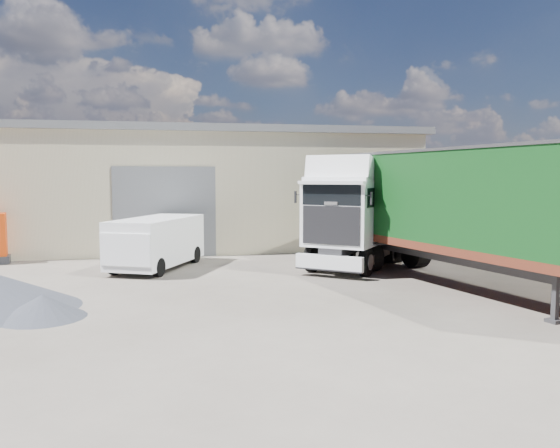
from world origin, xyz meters
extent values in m
plane|color=#2C2823|center=(0.00, 0.00, 0.00)|extent=(120.00, 120.00, 0.00)
cube|color=#BDB291|center=(-6.00, 16.00, 2.50)|extent=(30.00, 12.00, 5.00)
cube|color=#5C5E61|center=(-6.00, 16.00, 5.15)|extent=(30.60, 12.60, 0.30)
cube|color=#5C5E61|center=(-2.00, 9.98, 1.80)|extent=(4.00, 0.08, 3.60)
cube|color=#5C5E61|center=(-6.00, 16.00, 5.35)|extent=(30.60, 0.40, 0.15)
cube|color=brown|center=(11.50, 6.00, 1.25)|extent=(0.35, 26.00, 2.50)
cylinder|color=black|center=(3.68, 5.10, 0.46)|extent=(2.27, 2.04, 0.93)
cylinder|color=black|center=(5.54, 7.53, 0.46)|extent=(2.31, 2.07, 0.93)
cylinder|color=black|center=(6.29, 8.50, 0.46)|extent=(2.31, 2.07, 0.93)
cube|color=#2D2D30|center=(4.96, 6.76, 0.79)|extent=(4.13, 5.06, 0.26)
cube|color=white|center=(3.18, 4.44, 0.48)|extent=(1.90, 1.53, 0.48)
cube|color=white|center=(3.87, 5.34, 1.99)|extent=(2.96, 2.93, 2.14)
cube|color=black|center=(3.26, 4.54, 1.66)|extent=(1.56, 1.21, 1.22)
cube|color=black|center=(3.27, 4.56, 2.62)|extent=(1.59, 1.23, 0.66)
cube|color=white|center=(3.97, 5.48, 3.37)|extent=(2.75, 2.66, 1.07)
cube|color=#0B5034|center=(3.21, 6.28, 1.75)|extent=(0.41, 0.53, 0.96)
cube|color=#0B5034|center=(4.95, 4.95, 1.75)|extent=(0.41, 0.53, 0.96)
cylinder|color=#2D2D30|center=(5.65, 7.66, 0.97)|extent=(1.35, 1.35, 0.10)
cube|color=#2D2D30|center=(6.61, -1.59, 0.55)|extent=(0.36, 0.36, 1.09)
cylinder|color=black|center=(5.61, 6.19, 0.53)|extent=(2.71, 1.63, 1.05)
cube|color=#2D2D30|center=(6.58, 2.28, 0.89)|extent=(3.62, 11.76, 0.35)
cube|color=#512012|center=(6.58, 2.28, 1.22)|extent=(5.26, 12.16, 0.24)
cube|color=black|center=(6.58, 2.28, 2.63)|extent=(5.26, 12.16, 2.58)
cube|color=#2D2D30|center=(6.58, 2.28, 3.94)|extent=(5.33, 12.24, 0.08)
cylinder|color=black|center=(-2.86, 5.97, 0.31)|extent=(1.88, 1.30, 0.61)
cylinder|color=black|center=(-1.61, 8.68, 0.31)|extent=(1.88, 1.30, 0.61)
cube|color=white|center=(-2.24, 7.33, 0.98)|extent=(3.39, 4.63, 1.58)
cube|color=white|center=(-2.97, 5.72, 0.93)|extent=(1.91, 1.48, 1.02)
cube|color=black|center=(-2.90, 5.89, 1.44)|extent=(1.51, 0.75, 0.56)
cone|color=#21242C|center=(-4.56, 0.91, 0.27)|extent=(1.99, 1.99, 0.54)
camera|label=1|loc=(-1.50, -12.03, 3.21)|focal=35.00mm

